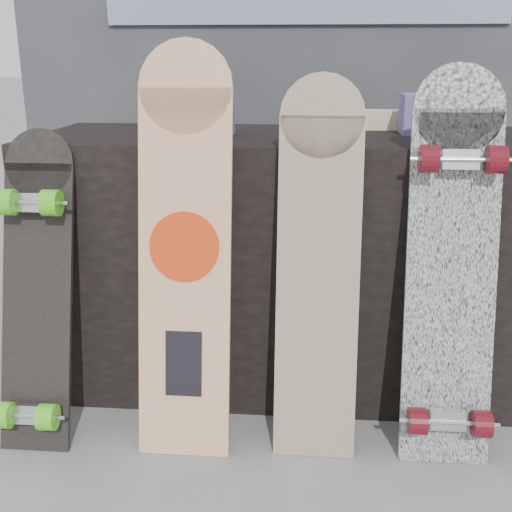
# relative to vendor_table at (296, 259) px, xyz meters

# --- Properties ---
(ground) EXTENTS (60.00, 60.00, 0.00)m
(ground) POSITION_rel_vendor_table_xyz_m (0.00, -0.50, -0.40)
(ground) COLOR slate
(ground) RESTS_ON ground
(vendor_table) EXTENTS (1.60, 0.60, 0.80)m
(vendor_table) POSITION_rel_vendor_table_xyz_m (0.00, 0.00, 0.00)
(vendor_table) COLOR black
(vendor_table) RESTS_ON ground
(booth) EXTENTS (2.40, 0.22, 2.20)m
(booth) POSITION_rel_vendor_table_xyz_m (0.00, 0.85, 0.70)
(booth) COLOR #35363B
(booth) RESTS_ON ground
(merch_box_purple) EXTENTS (0.18, 0.12, 0.10)m
(merch_box_purple) POSITION_rel_vendor_table_xyz_m (-0.29, -0.04, 0.45)
(merch_box_purple) COLOR #3D2F61
(merch_box_purple) RESTS_ON vendor_table
(merch_box_small) EXTENTS (0.14, 0.14, 0.12)m
(merch_box_small) POSITION_rel_vendor_table_xyz_m (0.38, 0.06, 0.46)
(merch_box_small) COLOR #3D2F61
(merch_box_small) RESTS_ON vendor_table
(merch_box_flat) EXTENTS (0.22, 0.10, 0.06)m
(merch_box_flat) POSITION_rel_vendor_table_xyz_m (0.23, 0.19, 0.43)
(merch_box_flat) COLOR #D1B78C
(merch_box_flat) RESTS_ON vendor_table
(longboard_geisha) EXTENTS (0.24, 0.23, 1.08)m
(longboard_geisha) POSITION_rel_vendor_table_xyz_m (-0.28, -0.40, 0.17)
(longboard_geisha) COLOR beige
(longboard_geisha) RESTS_ON ground
(longboard_celtic) EXTENTS (0.22, 0.19, 1.00)m
(longboard_celtic) POSITION_rel_vendor_table_xyz_m (0.07, -0.39, 0.13)
(longboard_celtic) COLOR beige
(longboard_celtic) RESTS_ON ground
(longboard_cascadia) EXTENTS (0.23, 0.29, 1.02)m
(longboard_cascadia) POSITION_rel_vendor_table_xyz_m (0.41, -0.39, 0.12)
(longboard_cascadia) COLOR white
(longboard_cascadia) RESTS_ON ground
(skateboard_dark) EXTENTS (0.19, 0.31, 0.85)m
(skateboard_dark) POSITION_rel_vendor_table_xyz_m (-0.69, -0.42, 0.03)
(skateboard_dark) COLOR black
(skateboard_dark) RESTS_ON ground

